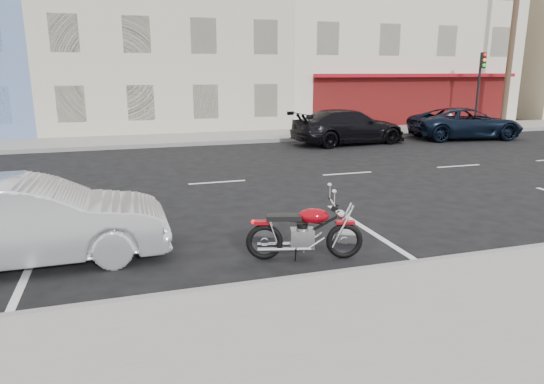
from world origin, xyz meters
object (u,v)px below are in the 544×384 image
Objects in this scene: utility_pole at (512,37)px; car_far at (349,127)px; traffic_light at (480,80)px; suv_far at (466,123)px; fire_hydrant at (450,120)px; motorcycle at (346,233)px; sedan_silver at (31,222)px.

utility_pole is 1.80× the size of car_far.
traffic_light is 4.47m from suv_far.
fire_hydrant is at bearing -74.82° from car_far.
motorcycle is 13.19m from car_far.
sedan_silver reaches higher than fire_hydrant.
suv_far is (-4.92, -3.10, -4.04)m from utility_pole.
sedan_silver is (-19.43, -13.24, -1.86)m from traffic_light.
fire_hydrant is at bearing 173.64° from traffic_light.
suv_far is at bearing 60.10° from motorcycle.
car_far reaches higher than sedan_silver.
suv_far reaches higher than sedan_silver.
fire_hydrant is at bearing -17.36° from suv_far.
motorcycle is 0.37× the size of suv_far.
utility_pole is at bearing 7.61° from traffic_light.
car_far is at bearing -162.80° from traffic_light.
sedan_silver is 15.00m from car_far.
utility_pole is 12.50× the size of fire_hydrant.
utility_pole is 1.79× the size of suv_far.
traffic_light is at bearing -79.26° from car_far.
sedan_silver is (-21.43, -13.50, -4.04)m from utility_pole.
traffic_light is (-2.00, -0.27, -2.18)m from utility_pole.
motorcycle is at bearing -105.71° from sedan_silver.
motorcycle is 16.51m from suv_far.
fire_hydrant is 0.14× the size of suv_far.
sedan_silver is at bearing 179.97° from motorcycle.
traffic_light is 2.53m from fire_hydrant.
suv_far is at bearing -115.30° from fire_hydrant.
traffic_light reaches higher than sedan_silver.
utility_pole is 22.62m from motorcycle.
car_far is (-10.74, -2.97, -4.01)m from utility_pole.
traffic_light reaches higher than motorcycle.
traffic_light is at bearing 59.89° from motorcycle.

